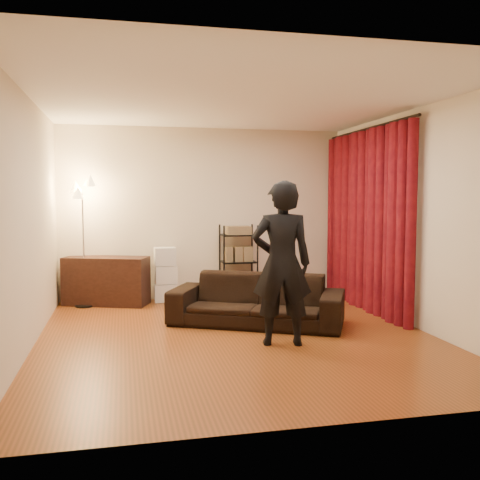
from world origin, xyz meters
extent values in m
plane|color=brown|center=(0.00, 0.00, 0.00)|extent=(5.00, 5.00, 0.00)
plane|color=white|center=(0.00, 0.00, 2.70)|extent=(5.00, 5.00, 0.00)
plane|color=beige|center=(0.00, 2.50, 1.35)|extent=(5.00, 0.00, 5.00)
plane|color=beige|center=(0.00, -2.50, 1.35)|extent=(5.00, 0.00, 5.00)
plane|color=beige|center=(-2.25, 0.00, 1.35)|extent=(0.00, 5.00, 5.00)
plane|color=beige|center=(2.25, 0.00, 1.35)|extent=(0.00, 5.00, 5.00)
cylinder|color=black|center=(2.15, 1.12, 2.58)|extent=(0.04, 2.65, 0.04)
imported|color=black|center=(0.36, 0.52, 0.32)|extent=(2.31, 1.71, 0.63)
imported|color=black|center=(0.41, -0.42, 0.90)|extent=(0.72, 0.54, 1.79)
cube|color=black|center=(-1.53, 2.23, 0.36)|extent=(1.32, 0.86, 0.72)
camera|label=1|loc=(-1.28, -5.95, 1.63)|focal=40.00mm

